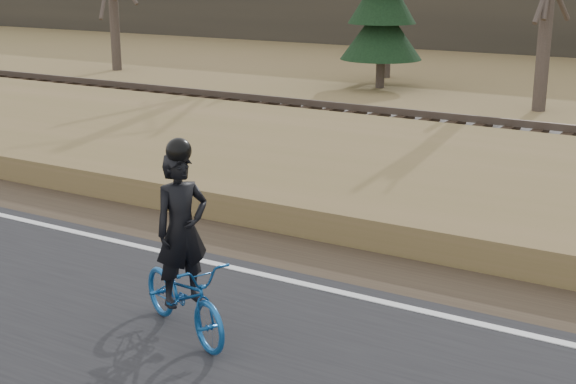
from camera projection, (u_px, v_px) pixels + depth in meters
The scene contains 8 objects.
ground at pixel (298, 295), 9.61m from camera, with size 120.00×120.00×0.00m, color olive.
road at pixel (165, 382), 7.54m from camera, with size 120.00×6.00×0.06m, color black.
edge_line at pixel (307, 285), 9.76m from camera, with size 120.00×0.12×0.01m, color silver.
shoulder at pixel (344, 263), 10.60m from camera, with size 120.00×1.60×0.04m, color #473A2B.
embankment at pixel (428, 195), 13.02m from camera, with size 120.00×5.00×0.44m, color olive.
ballast at pixel (498, 150), 16.15m from camera, with size 120.00×3.00×0.45m, color slate.
railroad at pixel (499, 135), 16.07m from camera, with size 120.00×2.40×0.29m.
cyclist at pixel (183, 274), 8.30m from camera, with size 1.75×1.21×2.11m.
Camera 1 is at (4.48, -7.70, 3.82)m, focal length 50.00 mm.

